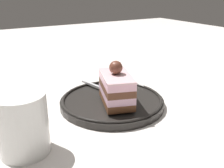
% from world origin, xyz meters
% --- Properties ---
extents(ground_plane, '(2.40, 2.40, 0.00)m').
position_xyz_m(ground_plane, '(0.00, 0.00, 0.00)').
color(ground_plane, silver).
extents(dessert_plate, '(0.22, 0.22, 0.02)m').
position_xyz_m(dessert_plate, '(-0.02, -0.02, 0.01)').
color(dessert_plate, black).
rests_on(dessert_plate, ground_plane).
extents(cake_slice, '(0.11, 0.08, 0.09)m').
position_xyz_m(cake_slice, '(-0.05, -0.02, 0.05)').
color(cake_slice, brown).
rests_on(cake_slice, dessert_plate).
extents(fork, '(0.11, 0.04, 0.00)m').
position_xyz_m(fork, '(0.04, -0.02, 0.02)').
color(fork, silver).
rests_on(fork, dessert_plate).
extents(drink_glass_near, '(0.08, 0.08, 0.10)m').
position_xyz_m(drink_glass_near, '(-0.09, 0.17, 0.04)').
color(drink_glass_near, white).
rests_on(drink_glass_near, ground_plane).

